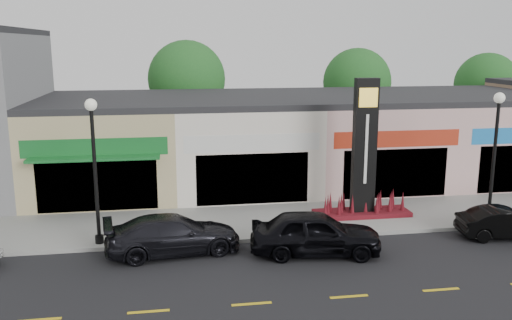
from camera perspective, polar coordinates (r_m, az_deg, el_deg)
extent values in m
plane|color=black|center=(19.84, 6.94, -10.30)|extent=(120.00, 120.00, 0.00)
cube|color=gray|center=(23.76, 4.06, -6.22)|extent=(52.00, 4.30, 0.15)
cube|color=gray|center=(21.69, 5.42, -8.05)|extent=(52.00, 0.20, 0.15)
cube|color=tan|center=(29.76, -15.30, 1.44)|extent=(7.00, 10.00, 4.50)
cube|color=#262628|center=(29.43, -15.56, 6.04)|extent=(7.00, 10.00, 0.30)
cube|color=black|center=(25.13, -16.35, -2.52)|extent=(5.25, 0.10, 2.40)
cube|color=#176929|center=(24.77, -16.58, 1.29)|extent=(6.30, 0.12, 0.80)
cube|color=#176929|center=(24.41, -16.66, 0.17)|extent=(5.60, 0.90, 0.12)
cube|color=white|center=(29.80, -1.80, 1.89)|extent=(7.00, 10.00, 4.50)
cube|color=#262628|center=(29.48, -1.84, 6.48)|extent=(7.00, 10.00, 0.30)
cube|color=black|center=(25.19, -0.36, -1.99)|extent=(5.25, 0.10, 2.40)
cube|color=silver|center=(24.83, -0.36, 1.82)|extent=(6.30, 0.12, 0.80)
cube|color=beige|center=(31.45, 10.96, 2.21)|extent=(7.00, 10.00, 4.50)
cube|color=#262628|center=(31.14, 11.13, 6.56)|extent=(7.00, 10.00, 0.30)
cube|color=black|center=(27.12, 14.43, -1.36)|extent=(5.25, 0.10, 2.40)
cube|color=#B62F18|center=(26.78, 14.62, 2.18)|extent=(6.30, 0.12, 0.80)
cube|color=beige|center=(34.47, 21.97, 2.40)|extent=(7.00, 10.00, 4.50)
cube|color=#262628|center=(34.18, 22.29, 6.37)|extent=(7.00, 10.00, 0.30)
cylinder|color=#382619|center=(37.59, -7.15, 2.88)|extent=(0.36, 0.36, 3.15)
sphere|color=#174B1A|center=(37.19, -7.29, 8.45)|extent=(5.20, 5.20, 5.20)
cylinder|color=#382619|center=(39.84, 10.40, 3.17)|extent=(0.36, 0.36, 2.97)
sphere|color=#174B1A|center=(39.47, 10.59, 8.06)|extent=(4.80, 4.80, 4.80)
cylinder|color=#382619|center=(44.19, 22.74, 3.18)|extent=(0.36, 0.36, 2.80)
sphere|color=#174B1A|center=(43.85, 23.08, 7.36)|extent=(4.60, 4.60, 4.60)
cylinder|color=black|center=(21.54, -16.15, -8.01)|extent=(0.32, 0.32, 0.30)
cylinder|color=black|center=(20.84, -16.56, -1.53)|extent=(0.14, 0.14, 5.00)
sphere|color=silver|center=(20.40, -16.99, 5.59)|extent=(0.44, 0.44, 0.44)
cylinder|color=black|center=(25.11, 23.25, -5.65)|extent=(0.32, 0.32, 0.30)
cylinder|color=black|center=(24.51, 23.73, -0.06)|extent=(0.14, 0.14, 5.00)
sphere|color=silver|center=(24.14, 24.26, 5.98)|extent=(0.44, 0.44, 0.44)
cube|color=#530E1B|center=(24.40, 11.06, -5.49)|extent=(4.20, 1.30, 0.20)
cube|color=black|center=(23.70, 11.34, 1.21)|extent=(1.00, 0.40, 6.00)
cube|color=yellow|center=(23.19, 11.75, 6.45)|extent=(0.80, 0.05, 0.80)
cube|color=silver|center=(23.50, 11.52, 1.11)|extent=(0.12, 0.04, 3.00)
imported|color=black|center=(20.21, -8.72, -7.76)|extent=(2.61, 5.12, 1.42)
imported|color=black|center=(19.98, 6.27, -7.63)|extent=(2.58, 4.97, 1.61)
imported|color=black|center=(23.68, 24.83, -6.05)|extent=(1.78, 3.85, 1.22)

